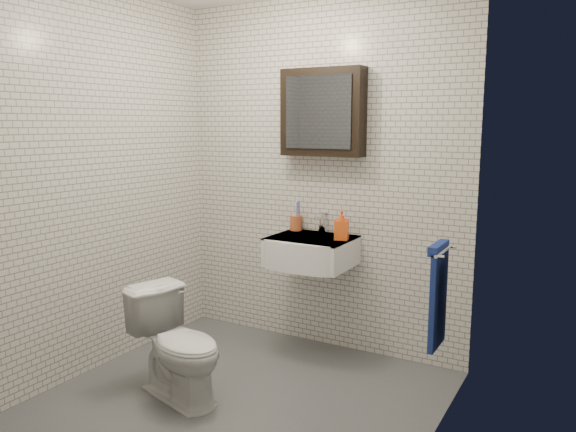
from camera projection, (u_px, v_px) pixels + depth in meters
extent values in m
cube|color=#505358|center=(244.00, 396.00, 3.37)|extent=(2.20, 2.00, 0.01)
cube|color=silver|center=(320.00, 176.00, 4.03)|extent=(2.20, 0.02, 2.50)
cube|color=silver|center=(104.00, 216.00, 2.31)|extent=(2.20, 0.02, 2.50)
cube|color=silver|center=(104.00, 181.00, 3.71)|extent=(0.02, 2.00, 2.50)
cube|color=silver|center=(435.00, 204.00, 2.63)|extent=(0.02, 2.00, 2.50)
cube|color=white|center=(312.00, 251.00, 3.89)|extent=(0.55, 0.45, 0.20)
cylinder|color=silver|center=(313.00, 238.00, 3.89)|extent=(0.31, 0.31, 0.02)
cylinder|color=silver|center=(313.00, 237.00, 3.89)|extent=(0.04, 0.04, 0.01)
cube|color=white|center=(312.00, 238.00, 3.87)|extent=(0.55, 0.45, 0.01)
cylinder|color=silver|center=(322.00, 229.00, 4.01)|extent=(0.06, 0.06, 0.06)
cylinder|color=silver|center=(322.00, 221.00, 4.00)|extent=(0.03, 0.03, 0.08)
cylinder|color=silver|center=(319.00, 218.00, 3.94)|extent=(0.02, 0.12, 0.02)
cube|color=silver|center=(324.00, 212.00, 4.02)|extent=(0.02, 0.09, 0.01)
cube|color=black|center=(323.00, 112.00, 3.87)|extent=(0.60, 0.14, 0.60)
cube|color=#3F444C|center=(318.00, 112.00, 3.80)|extent=(0.49, 0.01, 0.49)
cylinder|color=silver|center=(443.00, 251.00, 3.00)|extent=(0.02, 0.30, 0.02)
cylinder|color=silver|center=(453.00, 247.00, 3.10)|extent=(0.04, 0.02, 0.02)
cylinder|color=silver|center=(441.00, 257.00, 2.88)|extent=(0.04, 0.02, 0.02)
cube|color=navy|center=(438.00, 299.00, 3.05)|extent=(0.03, 0.26, 0.54)
cube|color=navy|center=(439.00, 248.00, 3.01)|extent=(0.05, 0.26, 0.05)
cylinder|color=#B4552D|center=(296.00, 223.00, 4.11)|extent=(0.12, 0.12, 0.11)
cylinder|color=white|center=(293.00, 213.00, 4.10)|extent=(0.02, 0.03, 0.21)
cylinder|color=#393DB8|center=(297.00, 215.00, 4.09)|extent=(0.02, 0.02, 0.19)
cylinder|color=white|center=(296.00, 212.00, 4.11)|extent=(0.03, 0.04, 0.22)
cylinder|color=#393DB8|center=(299.00, 214.00, 4.10)|extent=(0.03, 0.04, 0.20)
imported|color=orange|center=(342.00, 225.00, 3.77)|extent=(0.11, 0.11, 0.20)
imported|color=white|center=(179.00, 345.00, 3.32)|extent=(0.72, 0.53, 0.66)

